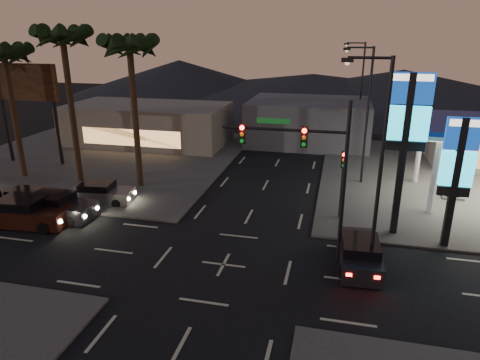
% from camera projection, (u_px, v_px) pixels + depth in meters
% --- Properties ---
extents(ground, '(140.00, 140.00, 0.00)m').
position_uv_depth(ground, '(224.00, 265.00, 21.16)').
color(ground, black).
rests_on(ground, ground).
extents(corner_lot_nw, '(24.00, 24.00, 0.12)m').
position_uv_depth(corner_lot_nw, '(102.00, 157.00, 39.33)').
color(corner_lot_nw, '#47443F').
rests_on(corner_lot_nw, ground).
extents(pylon_sign_tall, '(2.20, 0.35, 9.00)m').
position_uv_depth(pylon_sign_tall, '(407.00, 123.00, 22.30)').
color(pylon_sign_tall, black).
rests_on(pylon_sign_tall, ground).
extents(pylon_sign_short, '(1.60, 0.35, 7.00)m').
position_uv_depth(pylon_sign_short, '(458.00, 164.00, 21.40)').
color(pylon_sign_short, black).
rests_on(pylon_sign_short, ground).
extents(traffic_signal_mast, '(6.10, 0.39, 8.00)m').
position_uv_depth(traffic_signal_mast, '(309.00, 157.00, 20.47)').
color(traffic_signal_mast, black).
rests_on(traffic_signal_mast, ground).
extents(pedestal_signal, '(0.32, 0.39, 4.30)m').
position_uv_depth(pedestal_signal, '(343.00, 174.00, 25.44)').
color(pedestal_signal, black).
rests_on(pedestal_signal, ground).
extents(streetlight_near, '(2.14, 0.25, 10.00)m').
position_uv_depth(streetlight_near, '(377.00, 157.00, 18.75)').
color(streetlight_near, black).
rests_on(streetlight_near, ground).
extents(streetlight_mid, '(2.14, 0.25, 10.00)m').
position_uv_depth(streetlight_mid, '(365.00, 108.00, 30.71)').
color(streetlight_mid, black).
rests_on(streetlight_mid, ground).
extents(streetlight_far, '(2.14, 0.25, 10.00)m').
position_uv_depth(streetlight_far, '(359.00, 86.00, 43.59)').
color(streetlight_far, black).
rests_on(streetlight_far, ground).
extents(palm_a, '(4.41, 4.41, 10.86)m').
position_uv_depth(palm_a, '(130.00, 55.00, 28.77)').
color(palm_a, black).
rests_on(palm_a, ground).
extents(palm_b, '(4.41, 4.41, 11.46)m').
position_uv_depth(palm_b, '(64.00, 46.00, 29.67)').
color(palm_b, black).
rests_on(palm_b, ground).
extents(palm_c, '(4.41, 4.41, 10.26)m').
position_uv_depth(palm_c, '(5.00, 61.00, 31.11)').
color(palm_c, black).
rests_on(palm_c, ground).
extents(billboard, '(6.00, 0.30, 8.50)m').
position_uv_depth(billboard, '(26.00, 90.00, 35.49)').
color(billboard, black).
rests_on(billboard, ground).
extents(building_far_west, '(16.00, 8.00, 4.00)m').
position_uv_depth(building_far_west, '(148.00, 124.00, 43.78)').
color(building_far_west, '#726B5B').
rests_on(building_far_west, ground).
extents(building_far_mid, '(12.00, 9.00, 4.40)m').
position_uv_depth(building_far_mid, '(309.00, 122.00, 43.93)').
color(building_far_mid, '#4C4C51').
rests_on(building_far_mid, ground).
extents(hill_left, '(40.00, 40.00, 6.00)m').
position_uv_depth(hill_left, '(180.00, 76.00, 80.79)').
color(hill_left, black).
rests_on(hill_left, ground).
extents(hill_right, '(50.00, 50.00, 5.00)m').
position_uv_depth(hill_right, '(402.00, 85.00, 72.30)').
color(hill_right, black).
rests_on(hill_right, ground).
extents(hill_center, '(60.00, 60.00, 4.00)m').
position_uv_depth(hill_center, '(313.00, 85.00, 75.71)').
color(hill_center, black).
rests_on(hill_center, ground).
extents(car_lane_a_front, '(4.93, 2.20, 1.58)m').
position_uv_depth(car_lane_a_front, '(56.00, 207.00, 26.27)').
color(car_lane_a_front, black).
rests_on(car_lane_a_front, ground).
extents(car_lane_a_mid, '(5.23, 2.46, 1.67)m').
position_uv_depth(car_lane_a_mid, '(26.00, 213.00, 25.32)').
color(car_lane_a_mid, black).
rests_on(car_lane_a_mid, ground).
extents(car_lane_b_front, '(4.42, 2.17, 1.40)m').
position_uv_depth(car_lane_b_front, '(101.00, 193.00, 28.73)').
color(car_lane_b_front, '#5A595C').
rests_on(car_lane_b_front, ground).
extents(car_lane_b_mid, '(4.05, 1.81, 1.30)m').
position_uv_depth(car_lane_b_mid, '(29.00, 200.00, 27.77)').
color(car_lane_b_mid, black).
rests_on(car_lane_b_mid, ground).
extents(suv_station, '(2.09, 4.53, 1.48)m').
position_uv_depth(suv_station, '(360.00, 253.00, 20.86)').
color(suv_station, black).
rests_on(suv_station, ground).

